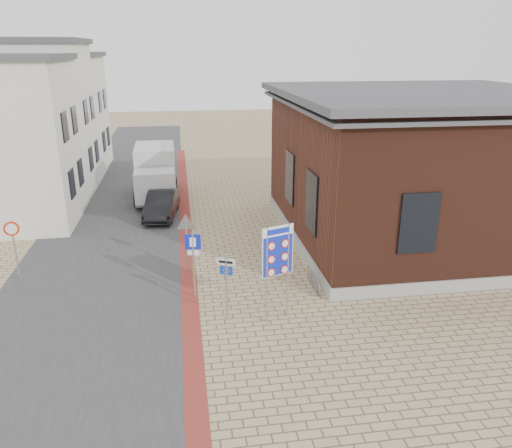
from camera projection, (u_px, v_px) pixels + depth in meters
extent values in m
plane|color=tan|center=(252.00, 322.00, 16.47)|extent=(120.00, 120.00, 0.00)
cube|color=#38383A|center=(125.00, 200.00, 29.66)|extent=(7.00, 60.00, 0.02)
cube|color=maroon|center=(185.00, 225.00, 25.50)|extent=(0.60, 40.00, 0.02)
cube|color=gray|center=(415.00, 229.00, 24.20)|extent=(12.15, 12.15, 0.50)
cube|color=#462116|center=(422.00, 163.00, 23.12)|extent=(12.00, 12.00, 6.00)
cube|color=#46464B|center=(430.00, 93.00, 22.07)|extent=(13.00, 13.00, 0.30)
cube|color=#46464B|center=(429.00, 103.00, 22.20)|extent=(12.70, 12.70, 0.15)
cube|color=black|center=(312.00, 202.00, 19.69)|extent=(0.12, 1.60, 2.40)
cube|color=black|center=(290.00, 178.00, 23.42)|extent=(0.12, 1.60, 2.40)
cube|color=black|center=(419.00, 223.00, 17.31)|extent=(1.40, 0.12, 2.20)
cube|color=black|center=(72.00, 183.00, 24.74)|extent=(0.10, 1.10, 1.40)
cube|color=black|center=(80.00, 172.00, 26.98)|extent=(0.10, 1.10, 1.40)
cube|color=black|center=(65.00, 127.00, 23.81)|extent=(0.10, 1.10, 1.40)
cube|color=black|center=(74.00, 120.00, 26.04)|extent=(0.10, 1.10, 1.40)
cube|color=silver|center=(30.00, 121.00, 30.22)|extent=(7.00, 6.00, 8.80)
cube|color=#46464B|center=(18.00, 41.00, 28.70)|extent=(7.40, 6.40, 0.30)
cube|color=black|center=(91.00, 159.00, 30.33)|extent=(0.10, 1.10, 1.40)
cube|color=black|center=(97.00, 151.00, 32.57)|extent=(0.10, 1.10, 1.40)
cube|color=black|center=(86.00, 112.00, 29.40)|extent=(0.10, 1.10, 1.40)
cube|color=black|center=(92.00, 107.00, 31.64)|extent=(0.10, 1.10, 1.40)
cube|color=silver|center=(53.00, 115.00, 35.94)|extent=(7.00, 6.00, 8.00)
cube|color=#46464B|center=(45.00, 54.00, 34.56)|extent=(7.40, 6.40, 0.30)
cube|color=black|center=(104.00, 141.00, 35.92)|extent=(0.10, 1.10, 1.40)
cube|color=black|center=(108.00, 136.00, 38.16)|extent=(0.10, 1.10, 1.40)
cube|color=black|center=(100.00, 102.00, 34.99)|extent=(0.10, 1.10, 1.40)
cube|color=black|center=(104.00, 98.00, 37.23)|extent=(0.10, 1.10, 1.40)
torus|color=slate|center=(317.00, 287.00, 18.25)|extent=(0.04, 0.60, 0.60)
torus|color=slate|center=(315.00, 283.00, 18.53)|extent=(0.04, 0.60, 0.60)
torus|color=slate|center=(313.00, 280.00, 18.81)|extent=(0.04, 0.60, 0.60)
torus|color=slate|center=(311.00, 277.00, 19.09)|extent=(0.04, 0.60, 0.60)
torus|color=slate|center=(309.00, 273.00, 19.37)|extent=(0.04, 0.60, 0.60)
cube|color=slate|center=(313.00, 286.00, 18.89)|extent=(0.08, 1.60, 0.04)
imported|color=black|center=(162.00, 204.00, 26.58)|extent=(1.96, 4.30, 1.37)
cube|color=slate|center=(157.00, 191.00, 29.88)|extent=(2.33, 5.74, 0.26)
cube|color=silver|center=(155.00, 186.00, 27.74)|extent=(2.25, 1.84, 1.69)
cube|color=black|center=(155.00, 184.00, 26.90)|extent=(2.01, 0.12, 0.84)
cube|color=silver|center=(156.00, 165.00, 30.31)|extent=(2.40, 3.84, 2.32)
cylinder|color=black|center=(136.00, 200.00, 28.15)|extent=(0.28, 0.85, 0.84)
cylinder|color=black|center=(176.00, 199.00, 28.51)|extent=(0.28, 0.85, 0.84)
cylinder|color=black|center=(139.00, 185.00, 31.29)|extent=(0.28, 0.85, 0.84)
cylinder|color=black|center=(175.00, 184.00, 31.65)|extent=(0.28, 0.85, 0.84)
cylinder|color=gray|center=(267.00, 276.00, 15.95)|extent=(0.07, 0.07, 3.29)
cylinder|color=gray|center=(288.00, 271.00, 16.31)|extent=(0.07, 0.07, 3.29)
cube|color=white|center=(278.00, 251.00, 15.86)|extent=(1.07, 0.42, 1.69)
cube|color=#0F24BA|center=(278.00, 251.00, 15.86)|extent=(1.03, 0.41, 1.65)
cube|color=white|center=(278.00, 231.00, 15.64)|extent=(1.03, 0.42, 0.32)
cylinder|color=gray|center=(227.00, 288.00, 16.25)|extent=(0.07, 0.07, 2.34)
cube|color=silver|center=(226.00, 262.00, 15.94)|extent=(0.59, 0.29, 0.22)
cube|color=#0F38B7|center=(226.00, 271.00, 16.05)|extent=(0.41, 0.21, 0.28)
cylinder|color=gray|center=(194.00, 266.00, 17.66)|extent=(0.07, 0.07, 2.52)
cube|color=#0E21AB|center=(193.00, 242.00, 17.36)|extent=(0.55, 0.12, 0.55)
cube|color=white|center=(193.00, 253.00, 17.49)|extent=(0.40, 0.10, 0.18)
cylinder|color=gray|center=(187.00, 244.00, 19.85)|extent=(0.07, 0.07, 2.33)
cylinder|color=gray|center=(15.00, 251.00, 19.05)|extent=(0.07, 0.07, 2.41)
cylinder|color=red|center=(11.00, 229.00, 18.74)|extent=(0.57, 0.12, 0.57)
cylinder|color=orange|center=(194.00, 275.00, 18.64)|extent=(0.11, 0.11, 1.09)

